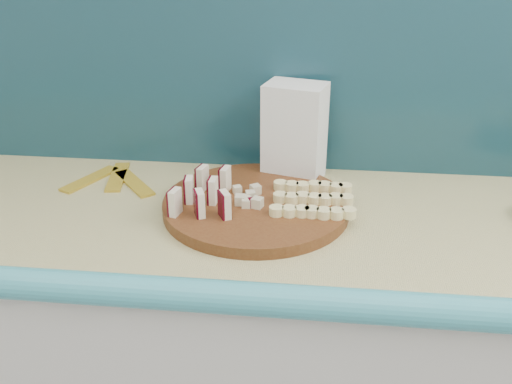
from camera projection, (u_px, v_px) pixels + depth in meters
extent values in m
cube|color=white|center=(139.00, 9.00, 1.38)|extent=(3.60, 0.04, 2.60)
cube|color=silver|center=(173.00, 371.00, 1.48)|extent=(2.20, 0.60, 0.88)
cube|color=tan|center=(160.00, 217.00, 1.28)|extent=(2.20, 0.60, 0.03)
cube|color=teal|center=(116.00, 297.00, 1.01)|extent=(2.20, 0.06, 0.03)
cube|color=teal|center=(182.00, 69.00, 1.42)|extent=(2.20, 0.02, 0.50)
cylinder|color=#4C2410|center=(256.00, 205.00, 1.27)|extent=(0.42, 0.42, 0.03)
cube|color=#F5E4C4|center=(175.00, 202.00, 1.19)|extent=(0.01, 0.04, 0.06)
cube|color=#440411|center=(171.00, 202.00, 1.19)|extent=(0.00, 0.04, 0.06)
cube|color=#F5E4C4|center=(190.00, 190.00, 1.25)|extent=(0.01, 0.04, 0.06)
cube|color=#440411|center=(185.00, 190.00, 1.25)|extent=(0.00, 0.04, 0.06)
cube|color=#F5E4C4|center=(203.00, 178.00, 1.30)|extent=(0.01, 0.04, 0.06)
cube|color=#440411|center=(199.00, 178.00, 1.30)|extent=(0.00, 0.04, 0.06)
cube|color=#F5E4C4|center=(200.00, 203.00, 1.19)|extent=(0.01, 0.04, 0.06)
cube|color=#440411|center=(196.00, 203.00, 1.19)|extent=(0.00, 0.04, 0.06)
cube|color=#F5E4C4|center=(214.00, 191.00, 1.24)|extent=(0.01, 0.04, 0.06)
cube|color=#440411|center=(209.00, 191.00, 1.24)|extent=(0.00, 0.04, 0.06)
cube|color=#F5E4C4|center=(226.00, 179.00, 1.30)|extent=(0.01, 0.04, 0.06)
cube|color=#440411|center=(222.00, 179.00, 1.30)|extent=(0.00, 0.04, 0.06)
cube|color=#F5E4C4|center=(225.00, 205.00, 1.18)|extent=(0.01, 0.04, 0.06)
cube|color=#440411|center=(221.00, 204.00, 1.18)|extent=(0.00, 0.04, 0.06)
cube|color=beige|center=(249.00, 196.00, 1.26)|extent=(0.02, 0.02, 0.02)
cube|color=beige|center=(251.00, 193.00, 1.27)|extent=(0.02, 0.02, 0.02)
cube|color=#440411|center=(246.00, 191.00, 1.28)|extent=(0.02, 0.02, 0.02)
cube|color=beige|center=(242.00, 194.00, 1.27)|extent=(0.02, 0.02, 0.02)
cube|color=beige|center=(236.00, 195.00, 1.26)|extent=(0.02, 0.02, 0.02)
cube|color=beige|center=(235.00, 199.00, 1.25)|extent=(0.02, 0.02, 0.02)
cube|color=beige|center=(244.00, 198.00, 1.25)|extent=(0.02, 0.02, 0.02)
cube|color=beige|center=(251.00, 199.00, 1.25)|extent=(0.02, 0.02, 0.02)
cylinder|color=#EFDF92|center=(277.00, 210.00, 1.20)|extent=(0.03, 0.03, 0.02)
cylinder|color=#EFDF92|center=(289.00, 211.00, 1.20)|extent=(0.03, 0.03, 0.02)
cylinder|color=#EFDF92|center=(301.00, 212.00, 1.20)|extent=(0.03, 0.03, 0.02)
cylinder|color=#EFDF92|center=(313.00, 212.00, 1.19)|extent=(0.03, 0.03, 0.02)
cylinder|color=#EFDF92|center=(325.00, 213.00, 1.19)|extent=(0.03, 0.03, 0.02)
cylinder|color=#EFDF92|center=(337.00, 213.00, 1.19)|extent=(0.03, 0.03, 0.02)
cylinder|color=#EFDF92|center=(349.00, 214.00, 1.19)|extent=(0.03, 0.03, 0.02)
cylinder|color=#EFDF92|center=(279.00, 197.00, 1.26)|extent=(0.03, 0.03, 0.02)
cylinder|color=#EFDF92|center=(291.00, 198.00, 1.25)|extent=(0.03, 0.03, 0.02)
cylinder|color=#EFDF92|center=(302.00, 198.00, 1.25)|extent=(0.03, 0.03, 0.02)
cylinder|color=#EFDF92|center=(313.00, 199.00, 1.25)|extent=(0.03, 0.03, 0.02)
cylinder|color=#EFDF92|center=(325.00, 199.00, 1.25)|extent=(0.03, 0.03, 0.02)
cylinder|color=#EFDF92|center=(336.00, 200.00, 1.25)|extent=(0.03, 0.03, 0.02)
cylinder|color=#EFDF92|center=(348.00, 200.00, 1.24)|extent=(0.03, 0.03, 0.02)
cylinder|color=#EFDF92|center=(281.00, 185.00, 1.31)|extent=(0.03, 0.03, 0.02)
cylinder|color=#EFDF92|center=(292.00, 186.00, 1.31)|extent=(0.03, 0.03, 0.02)
cylinder|color=#EFDF92|center=(303.00, 186.00, 1.31)|extent=(0.03, 0.03, 0.02)
cylinder|color=#EFDF92|center=(314.00, 187.00, 1.31)|extent=(0.03, 0.03, 0.02)
cylinder|color=#EFDF92|center=(324.00, 187.00, 1.30)|extent=(0.03, 0.03, 0.02)
cylinder|color=#EFDF92|center=(335.00, 188.00, 1.30)|extent=(0.03, 0.03, 0.02)
cylinder|color=#EFDF92|center=(346.00, 188.00, 1.30)|extent=(0.03, 0.03, 0.02)
cube|color=white|center=(295.00, 133.00, 1.38)|extent=(0.16, 0.13, 0.24)
cube|color=gold|center=(90.00, 179.00, 1.42)|extent=(0.11, 0.17, 0.01)
cube|color=gold|center=(118.00, 177.00, 1.43)|extent=(0.06, 0.17, 0.01)
cube|color=gold|center=(134.00, 183.00, 1.40)|extent=(0.14, 0.15, 0.01)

